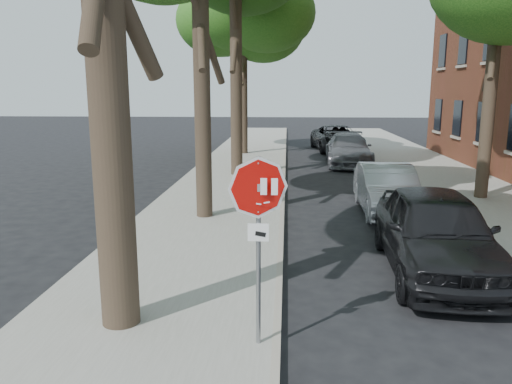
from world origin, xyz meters
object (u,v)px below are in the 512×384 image
car_a (436,232)px  car_c (348,150)px  car_d (337,138)px  car_b (387,189)px  tree_far (243,19)px  stop_sign (258,215)px

car_a → car_c: (0.00, 14.45, -0.10)m
car_d → car_b: bearing=-95.7°
tree_far → car_c: (5.32, -3.40, -6.48)m
car_a → car_c: 14.45m
stop_sign → car_b: 8.90m
stop_sign → car_d: (3.30, 23.27, -1.20)m
car_a → car_d: 19.98m
tree_far → car_b: (5.32, -12.97, -6.51)m
car_a → car_b: (0.00, 4.88, -0.13)m
car_c → car_a: bearing=-87.7°
tree_far → car_d: tree_far is taller
stop_sign → tree_far: bearing=95.5°
stop_sign → car_c: (3.30, 17.73, -1.21)m
car_b → car_c: bearing=90.8°
car_a → car_c: bearing=92.7°
car_a → car_b: car_a is taller
car_d → car_c: bearing=-95.7°
tree_far → car_a: size_ratio=1.91×
tree_far → car_a: bearing=-73.4°
stop_sign → car_b: stop_sign is taller
car_c → car_b: bearing=-87.7°
stop_sign → car_a: 4.79m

